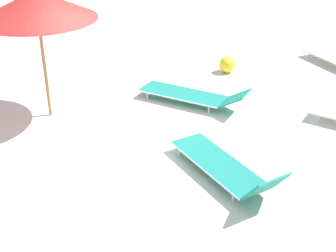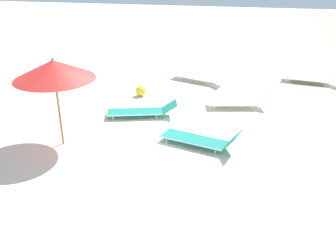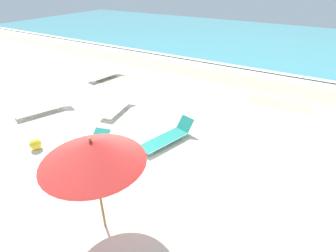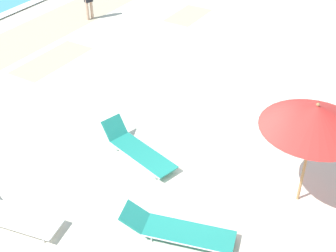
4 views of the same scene
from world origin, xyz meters
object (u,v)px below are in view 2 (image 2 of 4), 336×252
Objects in this scene: sun_lounger_near_water_left at (199,77)px; sun_lounger_near_water_right at (239,102)px; sun_lounger_mid_beach_solo at (312,78)px; beach_ball at (141,91)px; sun_lounger_under_umbrella at (201,139)px; sun_lounger_beside_umbrella at (142,111)px; beach_umbrella at (54,70)px.

sun_lounger_near_water_right is at bearing 53.98° from sun_lounger_near_water_left.
sun_lounger_mid_beach_solo is at bearing 127.54° from sun_lounger_near_water_right.
beach_ball is (-0.46, -3.63, -0.02)m from sun_lounger_near_water_right.
sun_lounger_beside_umbrella is at bearing -112.86° from sun_lounger_under_umbrella.
sun_lounger_under_umbrella is 5.88× the size of beach_ball.
sun_lounger_beside_umbrella is 1.96m from beach_ball.
sun_lounger_beside_umbrella is 7.62m from sun_lounger_mid_beach_solo.
sun_lounger_near_water_right is at bearing 99.32° from sun_lounger_beside_umbrella.
sun_lounger_near_water_left is (-6.31, 3.06, -1.95)m from beach_umbrella.
sun_lounger_under_umbrella is (-0.59, 3.84, -1.93)m from beach_umbrella.
beach_ball is at bearing -108.49° from sun_lounger_near_water_right.
sun_lounger_mid_beach_solo reaches higher than sun_lounger_near_water_left.
sun_lounger_mid_beach_solo is at bearing 119.45° from sun_lounger_near_water_left.
sun_lounger_beside_umbrella is at bearing 143.74° from beach_umbrella.
beach_umbrella reaches higher than sun_lounger_near_water_left.
sun_lounger_under_umbrella is at bearing 35.95° from sun_lounger_beside_umbrella.
beach_umbrella is 1.09× the size of sun_lounger_under_umbrella.
beach_ball is at bearing -57.94° from sun_lounger_mid_beach_solo.
sun_lounger_near_water_left is (-5.72, -0.78, -0.01)m from sun_lounger_under_umbrella.
sun_lounger_mid_beach_solo is at bearing 113.59° from beach_ball.
sun_lounger_beside_umbrella is 1.09× the size of sun_lounger_near_water_right.
beach_umbrella is 4.34m from sun_lounger_under_umbrella.
sun_lounger_beside_umbrella is 6.07× the size of beach_ball.
sun_lounger_under_umbrella is 1.05× the size of sun_lounger_near_water_right.
sun_lounger_near_water_left is at bearing -72.58° from sun_lounger_mid_beach_solo.
beach_umbrella is 6.35m from sun_lounger_near_water_right.
sun_lounger_under_umbrella reaches higher than sun_lounger_mid_beach_solo.
sun_lounger_near_water_right is (2.58, 1.71, 0.01)m from sun_lounger_near_water_left.
sun_lounger_under_umbrella is at bearing -27.82° from sun_lounger_near_water_right.
sun_lounger_near_water_right reaches higher than sun_lounger_near_water_left.
sun_lounger_near_water_right is 0.93× the size of sun_lounger_mid_beach_solo.
sun_lounger_mid_beach_solo is at bearing 132.54° from beach_umbrella.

